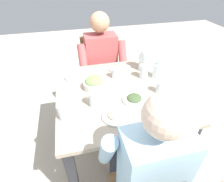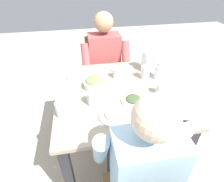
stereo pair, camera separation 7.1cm
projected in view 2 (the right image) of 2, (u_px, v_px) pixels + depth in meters
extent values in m
plane|color=#B7AD99|center=(117.00, 149.00, 1.82)|extent=(8.00, 8.00, 0.00)
cube|color=gray|center=(118.00, 93.00, 1.40)|extent=(0.94, 0.94, 0.03)
cube|color=#232328|center=(70.00, 178.00, 1.22)|extent=(0.06, 0.06, 0.70)
cube|color=#232328|center=(183.00, 159.00, 1.34)|extent=(0.06, 0.06, 0.70)
cube|color=#232328|center=(70.00, 101.00, 1.88)|extent=(0.06, 0.06, 0.70)
cube|color=#232328|center=(146.00, 93.00, 2.00)|extent=(0.06, 0.06, 0.70)
cube|color=olive|center=(116.00, 84.00, 2.39)|extent=(0.04, 0.04, 0.43)
cube|color=olive|center=(90.00, 86.00, 2.34)|extent=(0.04, 0.04, 0.43)
cube|color=olive|center=(122.00, 100.00, 2.12)|extent=(0.04, 0.04, 0.43)
cube|color=olive|center=(93.00, 103.00, 2.07)|extent=(0.04, 0.04, 0.43)
cube|color=olive|center=(105.00, 77.00, 2.09)|extent=(0.40, 0.40, 0.03)
cube|color=olive|center=(102.00, 53.00, 2.11)|extent=(0.38, 0.04, 0.42)
cube|color=#9EC6E0|center=(144.00, 172.00, 0.89)|extent=(0.32, 0.20, 0.50)
sphere|color=beige|center=(155.00, 118.00, 0.67)|extent=(0.19, 0.19, 0.19)
cylinder|color=#2D3342|center=(118.00, 170.00, 1.19)|extent=(0.11, 0.38, 0.11)
cylinder|color=#2D3342|center=(113.00, 161.00, 1.46)|extent=(0.10, 0.10, 0.46)
cylinder|color=#9EC6E0|center=(100.00, 151.00, 0.95)|extent=(0.08, 0.23, 0.37)
cylinder|color=#2D3342|center=(143.00, 165.00, 1.21)|extent=(0.11, 0.38, 0.11)
cylinder|color=#2D3342|center=(133.00, 158.00, 1.48)|extent=(0.10, 0.10, 0.46)
cylinder|color=#9EC6E0|center=(171.00, 140.00, 1.01)|extent=(0.08, 0.23, 0.37)
cube|color=#B24C4C|center=(105.00, 58.00, 1.92)|extent=(0.32, 0.20, 0.50)
sphere|color=tan|center=(104.00, 22.00, 1.70)|extent=(0.19, 0.19, 0.19)
cylinder|color=#2D3342|center=(115.00, 88.00, 1.94)|extent=(0.11, 0.38, 0.11)
cylinder|color=#2D3342|center=(119.00, 114.00, 1.91)|extent=(0.10, 0.10, 0.46)
cylinder|color=#B24C4C|center=(126.00, 60.00, 1.82)|extent=(0.08, 0.23, 0.37)
cylinder|color=#2D3342|center=(100.00, 90.00, 1.92)|extent=(0.11, 0.38, 0.11)
cylinder|color=#2D3342|center=(103.00, 116.00, 1.88)|extent=(0.10, 0.10, 0.46)
cylinder|color=#B24C4C|center=(86.00, 63.00, 1.76)|extent=(0.08, 0.23, 0.37)
cylinder|color=silver|center=(148.00, 61.00, 1.60)|extent=(0.12, 0.12, 0.19)
cube|color=silver|center=(156.00, 59.00, 1.60)|extent=(0.02, 0.02, 0.11)
cube|color=silver|center=(143.00, 52.00, 1.54)|extent=(0.04, 0.03, 0.02)
cylinder|color=white|center=(95.00, 84.00, 1.42)|extent=(0.17, 0.17, 0.05)
ellipsoid|color=#759951|center=(94.00, 80.00, 1.40)|extent=(0.14, 0.14, 0.06)
cylinder|color=white|center=(113.00, 116.00, 1.16)|extent=(0.19, 0.19, 0.01)
ellipsoid|color=#B7AD89|center=(113.00, 114.00, 1.15)|extent=(0.12, 0.12, 0.05)
cylinder|color=white|center=(133.00, 100.00, 1.29)|extent=(0.17, 0.17, 0.01)
ellipsoid|color=#3D512D|center=(133.00, 99.00, 1.28)|extent=(0.11, 0.11, 0.04)
cylinder|color=white|center=(122.00, 69.00, 1.66)|extent=(0.20, 0.20, 0.01)
ellipsoid|color=#E0C670|center=(122.00, 67.00, 1.65)|extent=(0.12, 0.12, 0.05)
cylinder|color=white|center=(77.00, 75.00, 1.57)|extent=(0.19, 0.19, 0.01)
ellipsoid|color=white|center=(77.00, 73.00, 1.56)|extent=(0.12, 0.12, 0.06)
cylinder|color=silver|center=(160.00, 89.00, 1.34)|extent=(0.06, 0.06, 0.09)
cylinder|color=silver|center=(117.00, 73.00, 1.53)|extent=(0.06, 0.06, 0.09)
cylinder|color=silver|center=(92.00, 98.00, 1.23)|extent=(0.07, 0.07, 0.11)
cylinder|color=silver|center=(145.00, 72.00, 1.51)|extent=(0.07, 0.07, 0.11)
cylinder|color=silver|center=(62.00, 109.00, 1.14)|extent=(0.07, 0.07, 0.11)
cylinder|color=silver|center=(159.00, 72.00, 1.50)|extent=(0.08, 0.08, 0.12)
cylinder|color=gold|center=(159.00, 75.00, 1.52)|extent=(0.07, 0.07, 0.07)
cylinder|color=silver|center=(161.00, 64.00, 1.45)|extent=(0.03, 0.03, 0.04)
cylinder|color=white|center=(172.00, 99.00, 1.27)|extent=(0.03, 0.03, 0.04)
cylinder|color=#B2B2B7|center=(173.00, 96.00, 1.26)|extent=(0.03, 0.03, 0.01)
cube|color=silver|center=(184.00, 121.00, 1.13)|extent=(0.17, 0.04, 0.01)
cube|color=silver|center=(179.00, 121.00, 1.12)|extent=(0.18, 0.06, 0.01)
cube|color=silver|center=(90.00, 71.00, 1.63)|extent=(0.17, 0.06, 0.01)
cube|color=silver|center=(119.00, 67.00, 1.70)|extent=(0.18, 0.08, 0.01)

